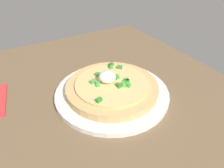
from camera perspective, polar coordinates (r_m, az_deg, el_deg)
dining_table at (r=46.43cm, az=-1.53°, el=-10.18°), size 94.25×74.90×2.37cm
plate at (r=51.30cm, az=-0.00°, el=-2.39°), size 27.63×27.63×1.22cm
pizza at (r=50.22cm, az=-0.05°, el=-0.69°), size 22.20×22.20×4.96cm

